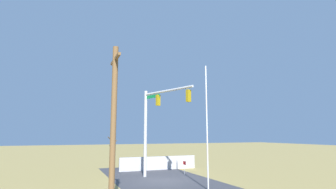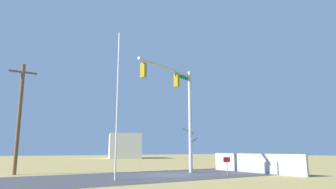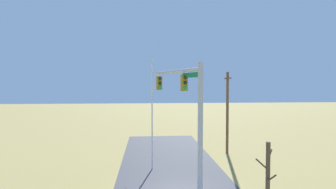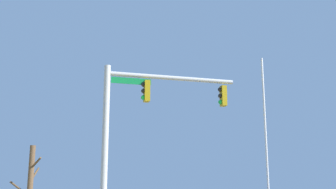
{
  "view_description": "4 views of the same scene",
  "coord_description": "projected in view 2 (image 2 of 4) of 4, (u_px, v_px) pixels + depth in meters",
  "views": [
    {
      "loc": [
        -20.77,
        8.08,
        3.77
      ],
      "look_at": [
        -0.16,
        -0.24,
        7.14
      ],
      "focal_mm": 28.07,
      "sensor_mm": 36.0,
      "label": 1
    },
    {
      "loc": [
        -11.46,
        -17.75,
        1.68
      ],
      "look_at": [
        -0.23,
        -0.23,
        5.5
      ],
      "focal_mm": 32.32,
      "sensor_mm": 36.0,
      "label": 2
    },
    {
      "loc": [
        16.25,
        -1.96,
        6.62
      ],
      "look_at": [
        -1.16,
        -0.48,
        5.99
      ],
      "focal_mm": 28.6,
      "sensor_mm": 36.0,
      "label": 3
    },
    {
      "loc": [
        -1.55,
        18.49,
        2.42
      ],
      "look_at": [
        -0.03,
        -0.45,
        6.75
      ],
      "focal_mm": 45.11,
      "sensor_mm": 36.0,
      "label": 4
    }
  ],
  "objects": [
    {
      "name": "sidewalk_corner",
      "position": [
        201.0,
        172.0,
        23.1
      ],
      "size": [
        6.0,
        6.0,
        0.01
      ],
      "primitive_type": "cube",
      "color": "#B7B5AD",
      "rests_on": "ground_plane"
    },
    {
      "name": "distant_building",
      "position": [
        124.0,
        146.0,
        62.56
      ],
      "size": [
        9.32,
        11.83,
        4.91
      ],
      "primitive_type": "cube",
      "rotation": [
        0.0,
        0.0,
        1.21
      ],
      "color": "beige",
      "rests_on": "ground_plane"
    },
    {
      "name": "signal_mast",
      "position": [
        180.0,
        100.0,
        22.42
      ],
      "size": [
        5.75,
        2.28,
        7.79
      ],
      "color": "#B2B5BA",
      "rests_on": "ground_plane"
    },
    {
      "name": "utility_pole",
      "position": [
        19.0,
        115.0,
        21.42
      ],
      "size": [
        1.9,
        0.26,
        7.85
      ],
      "color": "brown",
      "rests_on": "ground_plane"
    },
    {
      "name": "bare_tree",
      "position": [
        190.0,
        145.0,
        26.28
      ],
      "size": [
        1.27,
        1.02,
        4.01
      ],
      "color": "brown",
      "rests_on": "ground_plane"
    },
    {
      "name": "ground_plane",
      "position": [
        169.0,
        175.0,
        20.48
      ],
      "size": [
        160.0,
        160.0,
        0.0
      ],
      "primitive_type": "plane",
      "color": "#9E894C"
    },
    {
      "name": "flagpole",
      "position": [
        117.0,
        103.0,
        17.66
      ],
      "size": [
        0.1,
        0.1,
        8.71
      ],
      "primitive_type": "cylinder",
      "color": "silver",
      "rests_on": "ground_plane"
    },
    {
      "name": "retaining_fence",
      "position": [
        255.0,
        163.0,
        22.5
      ],
      "size": [
        0.2,
        8.54,
        1.41
      ],
      "primitive_type": "cube",
      "color": "#A8A8AD",
      "rests_on": "ground_plane"
    },
    {
      "name": "road_surface",
      "position": [
        114.0,
        178.0,
        18.35
      ],
      "size": [
        28.0,
        8.0,
        0.01
      ],
      "primitive_type": "cube",
      "color": "#3D3D42",
      "rests_on": "ground_plane"
    },
    {
      "name": "open_sign",
      "position": [
        227.0,
        162.0,
        19.47
      ],
      "size": [
        0.56,
        0.04,
        1.22
      ],
      "color": "silver",
      "rests_on": "ground_plane"
    }
  ]
}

